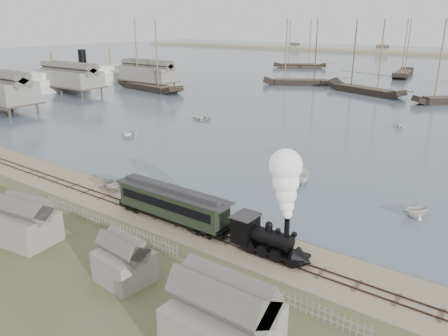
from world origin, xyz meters
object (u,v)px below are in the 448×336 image
Objects in this scene: steamship at (83,68)px; beached_dinghy at (112,185)px; locomotive at (280,212)px; passenger_coach at (172,203)px.

beached_dinghy is at bearing -125.34° from steamship.
beached_dinghy is 91.04m from steamship.
steamship reaches higher than beached_dinghy.
steamship is at bearing 151.15° from locomotive.
beached_dinghy is at bearing 168.66° from passenger_coach.
locomotive is at bearing 0.00° from passenger_coach.
passenger_coach is 12.66m from beached_dinghy.
passenger_coach is 102.57m from steamship.
steamship is (-86.81, 54.52, 3.47)m from passenger_coach.
steamship is (-98.98, 54.52, 1.24)m from locomotive.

